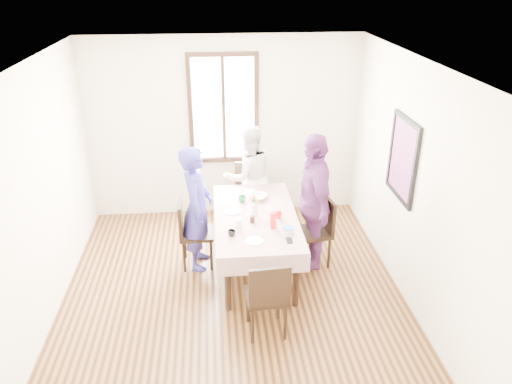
# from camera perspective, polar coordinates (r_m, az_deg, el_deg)

# --- Properties ---
(ground) EXTENTS (4.50, 4.50, 0.00)m
(ground) POSITION_cam_1_polar(r_m,az_deg,el_deg) (5.95, -2.63, -11.91)
(ground) COLOR black
(ground) RESTS_ON ground
(back_wall) EXTENTS (4.00, 0.00, 4.00)m
(back_wall) POSITION_cam_1_polar(r_m,az_deg,el_deg) (7.35, -3.72, 7.37)
(back_wall) COLOR beige
(back_wall) RESTS_ON ground
(right_wall) EXTENTS (0.00, 4.50, 4.50)m
(right_wall) POSITION_cam_1_polar(r_m,az_deg,el_deg) (5.68, 17.68, 0.74)
(right_wall) COLOR beige
(right_wall) RESTS_ON ground
(window_frame) EXTENTS (1.02, 0.06, 1.62)m
(window_frame) POSITION_cam_1_polar(r_m,az_deg,el_deg) (7.25, -3.78, 9.58)
(window_frame) COLOR black
(window_frame) RESTS_ON back_wall
(window_pane) EXTENTS (0.90, 0.02, 1.50)m
(window_pane) POSITION_cam_1_polar(r_m,az_deg,el_deg) (7.26, -3.79, 9.60)
(window_pane) COLOR white
(window_pane) RESTS_ON back_wall
(art_poster) EXTENTS (0.04, 0.76, 0.96)m
(art_poster) POSITION_cam_1_polar(r_m,az_deg,el_deg) (5.85, 16.69, 3.73)
(art_poster) COLOR red
(art_poster) RESTS_ON right_wall
(dining_table) EXTENTS (0.89, 1.75, 0.75)m
(dining_table) POSITION_cam_1_polar(r_m,az_deg,el_deg) (6.23, -0.04, -5.86)
(dining_table) COLOR black
(dining_table) RESTS_ON ground
(tablecloth) EXTENTS (1.01, 1.87, 0.01)m
(tablecloth) POSITION_cam_1_polar(r_m,az_deg,el_deg) (6.04, -0.04, -2.76)
(tablecloth) COLOR #530C18
(tablecloth) RESTS_ON dining_table
(chair_left) EXTENTS (0.43, 0.43, 0.91)m
(chair_left) POSITION_cam_1_polar(r_m,az_deg,el_deg) (6.31, -6.89, -4.75)
(chair_left) COLOR black
(chair_left) RESTS_ON ground
(chair_right) EXTENTS (0.48, 0.48, 0.91)m
(chair_right) POSITION_cam_1_polar(r_m,az_deg,el_deg) (6.33, 6.60, -4.64)
(chair_right) COLOR black
(chair_right) RESTS_ON ground
(chair_far) EXTENTS (0.48, 0.48, 0.91)m
(chair_far) POSITION_cam_1_polar(r_m,az_deg,el_deg) (7.24, -0.91, -0.47)
(chair_far) COLOR black
(chair_far) RESTS_ON ground
(chair_near) EXTENTS (0.45, 0.45, 0.91)m
(chair_near) POSITION_cam_1_polar(r_m,az_deg,el_deg) (5.19, 1.19, -11.88)
(chair_near) COLOR black
(chair_near) RESTS_ON ground
(person_left) EXTENTS (0.44, 0.62, 1.62)m
(person_left) POSITION_cam_1_polar(r_m,az_deg,el_deg) (6.15, -6.87, -1.88)
(person_left) COLOR navy
(person_left) RESTS_ON ground
(person_far) EXTENTS (0.88, 0.77, 1.55)m
(person_far) POSITION_cam_1_polar(r_m,az_deg,el_deg) (7.09, -0.91, 1.79)
(person_far) COLOR white
(person_far) RESTS_ON ground
(person_right) EXTENTS (0.47, 1.06, 1.77)m
(person_right) POSITION_cam_1_polar(r_m,az_deg,el_deg) (6.13, 6.61, -1.13)
(person_right) COLOR #632E67
(person_right) RESTS_ON ground
(mug_black) EXTENTS (0.10, 0.10, 0.07)m
(mug_black) POSITION_cam_1_polar(r_m,az_deg,el_deg) (5.59, -2.84, -4.78)
(mug_black) COLOR black
(mug_black) RESTS_ON tablecloth
(mug_flag) EXTENTS (0.12, 0.12, 0.08)m
(mug_flag) POSITION_cam_1_polar(r_m,az_deg,el_deg) (5.96, 2.66, -2.71)
(mug_flag) COLOR red
(mug_flag) RESTS_ON tablecloth
(mug_green) EXTENTS (0.14, 0.14, 0.08)m
(mug_green) POSITION_cam_1_polar(r_m,az_deg,el_deg) (6.36, -1.63, -0.81)
(mug_green) COLOR #0C7226
(mug_green) RESTS_ON tablecloth
(serving_bowl) EXTENTS (0.32, 0.32, 0.06)m
(serving_bowl) POSITION_cam_1_polar(r_m,az_deg,el_deg) (6.44, 0.23, -0.55)
(serving_bowl) COLOR white
(serving_bowl) RESTS_ON tablecloth
(juice_carton) EXTENTS (0.06, 0.06, 0.20)m
(juice_carton) POSITION_cam_1_polar(r_m,az_deg,el_deg) (5.71, 2.02, -3.27)
(juice_carton) COLOR red
(juice_carton) RESTS_ON tablecloth
(butter_tub) EXTENTS (0.10, 0.10, 0.05)m
(butter_tub) POSITION_cam_1_polar(r_m,az_deg,el_deg) (5.67, 3.74, -4.46)
(butter_tub) COLOR white
(butter_tub) RESTS_ON tablecloth
(jam_jar) EXTENTS (0.06, 0.06, 0.08)m
(jam_jar) POSITION_cam_1_polar(r_m,az_deg,el_deg) (5.85, -0.43, -3.20)
(jam_jar) COLOR black
(jam_jar) RESTS_ON tablecloth
(drinking_glass) EXTENTS (0.08, 0.08, 0.11)m
(drinking_glass) POSITION_cam_1_polar(r_m,az_deg,el_deg) (5.75, -2.05, -3.62)
(drinking_glass) COLOR silver
(drinking_glass) RESTS_ON tablecloth
(smartphone) EXTENTS (0.07, 0.13, 0.01)m
(smartphone) POSITION_cam_1_polar(r_m,az_deg,el_deg) (5.51, 3.89, -5.63)
(smartphone) COLOR black
(smartphone) RESTS_ON tablecloth
(flower_vase) EXTENTS (0.07, 0.07, 0.13)m
(flower_vase) POSITION_cam_1_polar(r_m,az_deg,el_deg) (6.04, -0.17, -1.98)
(flower_vase) COLOR silver
(flower_vase) RESTS_ON tablecloth
(plate_left) EXTENTS (0.20, 0.20, 0.01)m
(plate_left) POSITION_cam_1_polar(r_m,az_deg,el_deg) (6.12, -2.75, -2.27)
(plate_left) COLOR white
(plate_left) RESTS_ON tablecloth
(plate_far) EXTENTS (0.20, 0.20, 0.01)m
(plate_far) POSITION_cam_1_polar(r_m,az_deg,el_deg) (6.63, -0.67, -0.01)
(plate_far) COLOR white
(plate_far) RESTS_ON tablecloth
(plate_near) EXTENTS (0.20, 0.20, 0.01)m
(plate_near) POSITION_cam_1_polar(r_m,az_deg,el_deg) (5.49, -0.18, -5.69)
(plate_near) COLOR white
(plate_near) RESTS_ON tablecloth
(butter_lid) EXTENTS (0.12, 0.12, 0.01)m
(butter_lid) POSITION_cam_1_polar(r_m,az_deg,el_deg) (5.65, 3.75, -4.18)
(butter_lid) COLOR blue
(butter_lid) RESTS_ON butter_tub
(flower_bunch) EXTENTS (0.09, 0.09, 0.10)m
(flower_bunch) POSITION_cam_1_polar(r_m,az_deg,el_deg) (5.99, -0.17, -1.00)
(flower_bunch) COLOR yellow
(flower_bunch) RESTS_ON flower_vase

